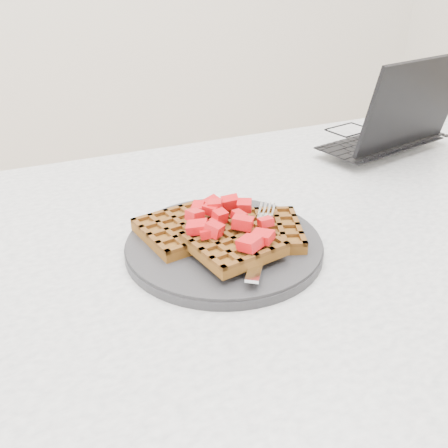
{
  "coord_description": "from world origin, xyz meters",
  "views": [
    {
      "loc": [
        -0.38,
        -0.54,
        1.1
      ],
      "look_at": [
        -0.15,
        -0.02,
        0.79
      ],
      "focal_mm": 40.0,
      "sensor_mm": 36.0,
      "label": 1
    }
  ],
  "objects": [
    {
      "name": "table",
      "position": [
        0.0,
        0.0,
        0.64
      ],
      "size": [
        1.2,
        0.8,
        0.75
      ],
      "color": "silver",
      "rests_on": "ground"
    },
    {
      "name": "plate",
      "position": [
        -0.15,
        -0.02,
        0.76
      ],
      "size": [
        0.26,
        0.26,
        0.02
      ],
      "primitive_type": "cylinder",
      "color": "#242427",
      "rests_on": "table"
    },
    {
      "name": "waffles",
      "position": [
        -0.15,
        -0.02,
        0.78
      ],
      "size": [
        0.22,
        0.19,
        0.03
      ],
      "color": "brown",
      "rests_on": "plate"
    },
    {
      "name": "strawberry_pile",
      "position": [
        -0.15,
        -0.02,
        0.8
      ],
      "size": [
        0.15,
        0.15,
        0.02
      ],
      "primitive_type": null,
      "color": "#A90008",
      "rests_on": "waffles"
    },
    {
      "name": "fork",
      "position": [
        -0.12,
        -0.06,
        0.77
      ],
      "size": [
        0.12,
        0.16,
        0.02
      ],
      "primitive_type": null,
      "rotation": [
        0.0,
        0.0,
        -0.6
      ],
      "color": "silver",
      "rests_on": "plate"
    },
    {
      "name": "laptop",
      "position": [
        0.29,
        0.22,
        0.78
      ],
      "size": [
        0.31,
        0.26,
        0.19
      ],
      "rotation": [
        0.0,
        0.0,
        3.34
      ],
      "color": "black",
      "rests_on": "table"
    }
  ]
}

